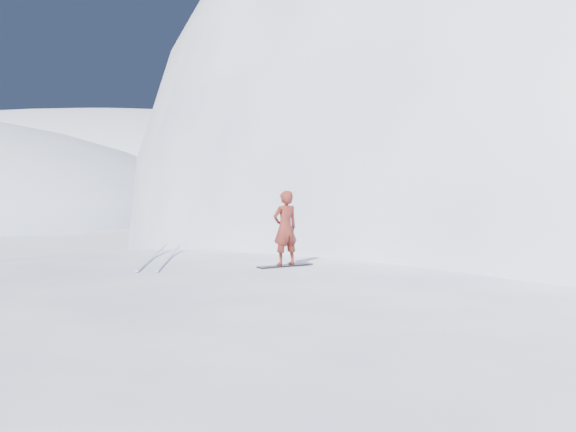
# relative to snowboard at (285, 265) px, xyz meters

# --- Properties ---
(ground) EXTENTS (400.00, 400.00, 0.00)m
(ground) POSITION_rel_snowboard_xyz_m (-1.86, -2.96, -2.41)
(ground) COLOR white
(ground) RESTS_ON ground
(near_ridge) EXTENTS (36.00, 28.00, 4.80)m
(near_ridge) POSITION_rel_snowboard_xyz_m (-0.86, 0.04, -2.41)
(near_ridge) COLOR white
(near_ridge) RESTS_ON ground
(peak_shoulder) EXTENTS (28.00, 24.00, 18.00)m
(peak_shoulder) POSITION_rel_snowboard_xyz_m (8.14, 17.04, -2.41)
(peak_shoulder) COLOR white
(peak_shoulder) RESTS_ON ground
(far_ridge_c) EXTENTS (140.00, 90.00, 36.00)m
(far_ridge_c) POSITION_rel_snowboard_xyz_m (-41.86, 107.04, -2.41)
(far_ridge_c) COLOR white
(far_ridge_c) RESTS_ON ground
(wind_bumps) EXTENTS (16.00, 14.40, 1.00)m
(wind_bumps) POSITION_rel_snowboard_xyz_m (-2.42, -0.84, -2.41)
(wind_bumps) COLOR white
(wind_bumps) RESTS_ON ground
(snowboard) EXTENTS (1.28, 1.02, 0.02)m
(snowboard) POSITION_rel_snowboard_xyz_m (0.00, 0.00, 0.00)
(snowboard) COLOR black
(snowboard) RESTS_ON near_ridge
(snowboarder) EXTENTS (0.74, 0.70, 1.71)m
(snowboarder) POSITION_rel_snowboard_xyz_m (0.00, 0.00, 0.87)
(snowboarder) COLOR maroon
(snowboarder) RESTS_ON snowboard
(board_tracks) EXTENTS (1.38, 5.95, 0.04)m
(board_tracks) POSITION_rel_snowboard_xyz_m (-3.36, 1.88, 0.01)
(board_tracks) COLOR silver
(board_tracks) RESTS_ON ground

